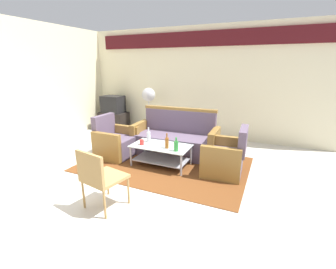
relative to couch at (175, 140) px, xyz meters
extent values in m
plane|color=beige|center=(0.04, -1.46, -0.32)|extent=(14.00, 14.00, 0.00)
cube|color=beige|center=(0.04, 1.60, 1.08)|extent=(6.52, 0.12, 2.80)
cube|color=#4C1419|center=(0.04, 1.51, 2.15)|extent=(5.76, 0.08, 0.36)
cube|color=brown|center=(0.03, -0.64, -0.31)|extent=(3.10, 2.06, 0.01)
cube|color=#5B4C60|center=(0.00, -0.05, -0.10)|extent=(1.62, 0.76, 0.42)
cube|color=#5B4C60|center=(-0.01, 0.27, 0.35)|extent=(1.60, 0.20, 0.48)
cube|color=olive|center=(0.84, -0.02, 0.00)|extent=(0.14, 0.70, 0.62)
cube|color=olive|center=(-0.84, -0.08, 0.00)|extent=(0.14, 0.70, 0.62)
cube|color=olive|center=(-0.01, 0.27, 0.62)|extent=(1.64, 0.16, 0.06)
cube|color=#5B4C60|center=(-1.06, -0.64, -0.11)|extent=(0.67, 0.62, 0.40)
cube|color=#5B4C60|center=(-1.37, -0.64, 0.32)|extent=(0.13, 0.60, 0.45)
cube|color=olive|center=(-1.06, -0.31, -0.02)|extent=(0.66, 0.12, 0.58)
cube|color=olive|center=(-1.07, -0.97, -0.02)|extent=(0.66, 0.12, 0.58)
cube|color=#5B4C60|center=(1.13, -0.54, -0.11)|extent=(0.69, 0.64, 0.40)
cube|color=#5B4C60|center=(1.44, -0.53, 0.32)|extent=(0.15, 0.61, 0.45)
cube|color=olive|center=(1.15, -0.87, -0.02)|extent=(0.66, 0.14, 0.58)
cube|color=olive|center=(1.11, -0.21, -0.02)|extent=(0.66, 0.14, 0.58)
cube|color=silver|center=(0.00, -0.71, 0.09)|extent=(1.10, 0.60, 0.02)
cube|color=#9E9EA5|center=(0.00, -0.71, -0.19)|extent=(1.00, 0.52, 0.02)
cylinder|color=#9E9EA5|center=(-0.51, -0.45, -0.11)|extent=(0.04, 0.04, 0.40)
cylinder|color=#9E9EA5|center=(0.51, -0.45, -0.11)|extent=(0.04, 0.04, 0.40)
cylinder|color=#9E9EA5|center=(-0.51, -0.97, -0.11)|extent=(0.04, 0.04, 0.40)
cylinder|color=#9E9EA5|center=(0.51, -0.97, -0.11)|extent=(0.04, 0.04, 0.40)
cylinder|color=brown|center=(0.16, -0.80, 0.19)|extent=(0.07, 0.07, 0.20)
cylinder|color=brown|center=(0.16, -0.80, 0.33)|extent=(0.03, 0.03, 0.08)
cylinder|color=#2D8C38|center=(0.37, -0.87, 0.18)|extent=(0.08, 0.08, 0.17)
cylinder|color=#2D8C38|center=(0.37, -0.87, 0.31)|extent=(0.03, 0.03, 0.07)
cylinder|color=silver|center=(-0.32, -0.61, 0.19)|extent=(0.08, 0.08, 0.20)
cylinder|color=silver|center=(-0.32, -0.61, 0.34)|extent=(0.03, 0.03, 0.09)
cylinder|color=red|center=(-0.35, -0.82, 0.14)|extent=(0.08, 0.08, 0.10)
cube|color=black|center=(-2.42, 1.09, -0.06)|extent=(0.80, 0.50, 0.52)
cube|color=black|center=(-2.42, 1.09, 0.44)|extent=(0.61, 0.46, 0.48)
cube|color=black|center=(-2.41, 1.31, 0.44)|extent=(0.51, 0.02, 0.36)
cylinder|color=#2D2D33|center=(-1.26, 1.14, -0.30)|extent=(0.32, 0.32, 0.03)
cylinder|color=#B2B2B7|center=(-1.26, 1.14, 0.19)|extent=(0.03, 0.03, 0.95)
sphere|color=#B2B2B7|center=(-1.26, 1.14, 0.77)|extent=(0.36, 0.36, 0.36)
cube|color=#AD844C|center=(-0.10, -2.22, 0.10)|extent=(0.56, 0.56, 0.04)
cube|color=#AD844C|center=(-0.14, -2.43, 0.32)|extent=(0.48, 0.13, 0.40)
cylinder|color=#AD844C|center=(-0.27, -1.97, -0.11)|extent=(0.03, 0.03, 0.42)
cylinder|color=#AD844C|center=(0.15, -2.05, -0.11)|extent=(0.03, 0.03, 0.42)
cylinder|color=#AD844C|center=(-0.34, -2.39, -0.11)|extent=(0.03, 0.03, 0.42)
cylinder|color=#AD844C|center=(0.07, -2.46, -0.11)|extent=(0.03, 0.03, 0.42)
camera|label=1|loc=(1.84, -4.46, 1.55)|focal=25.20mm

